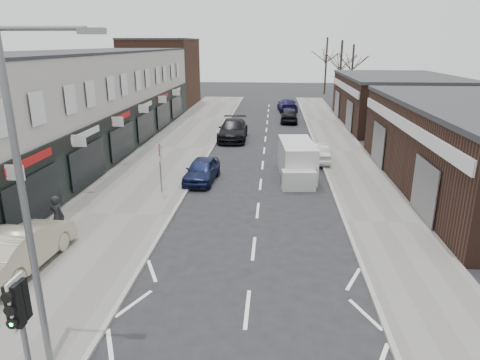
% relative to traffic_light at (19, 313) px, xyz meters
% --- Properties ---
extents(ground, '(160.00, 160.00, 0.00)m').
position_rel_traffic_light_xyz_m(ground, '(4.40, 2.02, -2.41)').
color(ground, black).
rests_on(ground, ground).
extents(pavement_left, '(5.50, 64.00, 0.12)m').
position_rel_traffic_light_xyz_m(pavement_left, '(-2.35, 24.02, -2.35)').
color(pavement_left, slate).
rests_on(pavement_left, ground).
extents(pavement_right, '(3.50, 64.00, 0.12)m').
position_rel_traffic_light_xyz_m(pavement_right, '(10.15, 24.02, -2.35)').
color(pavement_right, slate).
rests_on(pavement_right, ground).
extents(shop_terrace_left, '(8.00, 41.00, 7.10)m').
position_rel_traffic_light_xyz_m(shop_terrace_left, '(-9.10, 21.52, 1.14)').
color(shop_terrace_left, '#B8B3A8').
rests_on(shop_terrace_left, ground).
extents(brick_block_far, '(8.00, 10.00, 8.00)m').
position_rel_traffic_light_xyz_m(brick_block_far, '(-9.10, 47.02, 1.59)').
color(brick_block_far, '#492B1F').
rests_on(brick_block_far, ground).
extents(right_unit_far, '(10.00, 16.00, 4.50)m').
position_rel_traffic_light_xyz_m(right_unit_far, '(16.90, 36.02, -0.16)').
color(right_unit_far, '#341F17').
rests_on(right_unit_far, ground).
extents(tree_far_a, '(3.60, 3.60, 8.00)m').
position_rel_traffic_light_xyz_m(tree_far_a, '(13.40, 50.02, -2.41)').
color(tree_far_a, '#382D26').
rests_on(tree_far_a, ground).
extents(tree_far_b, '(3.60, 3.60, 7.50)m').
position_rel_traffic_light_xyz_m(tree_far_b, '(15.90, 56.02, -2.41)').
color(tree_far_b, '#382D26').
rests_on(tree_far_b, ground).
extents(tree_far_c, '(3.60, 3.60, 8.50)m').
position_rel_traffic_light_xyz_m(tree_far_c, '(12.90, 62.02, -2.41)').
color(tree_far_c, '#382D26').
rests_on(tree_far_c, ground).
extents(traffic_light, '(0.28, 0.60, 3.10)m').
position_rel_traffic_light_xyz_m(traffic_light, '(0.00, 0.00, 0.00)').
color(traffic_light, slate).
rests_on(traffic_light, pavement_left).
extents(street_lamp, '(2.23, 0.22, 8.00)m').
position_rel_traffic_light_xyz_m(street_lamp, '(-0.13, 1.22, 2.20)').
color(street_lamp, slate).
rests_on(street_lamp, pavement_left).
extents(warning_sign, '(0.12, 0.80, 2.70)m').
position_rel_traffic_light_xyz_m(warning_sign, '(-0.76, 14.02, -0.21)').
color(warning_sign, slate).
rests_on(warning_sign, pavement_left).
extents(white_van, '(2.24, 5.45, 2.07)m').
position_rel_traffic_light_xyz_m(white_van, '(6.49, 17.68, -1.44)').
color(white_van, silver).
rests_on(white_van, ground).
extents(sedan_on_pavement, '(1.88, 4.76, 1.54)m').
position_rel_traffic_light_xyz_m(sedan_on_pavement, '(-3.61, 5.74, -1.52)').
color(sedan_on_pavement, '#B6B191').
rests_on(sedan_on_pavement, pavement_left).
extents(pedestrian, '(0.73, 0.58, 1.75)m').
position_rel_traffic_light_xyz_m(pedestrian, '(-3.55, 8.26, -1.42)').
color(pedestrian, black).
rests_on(pedestrian, pavement_left).
extents(parked_car_left_a, '(1.89, 4.09, 1.36)m').
position_rel_traffic_light_xyz_m(parked_car_left_a, '(1.00, 16.29, -1.74)').
color(parked_car_left_a, '#131B3E').
rests_on(parked_car_left_a, ground).
extents(parked_car_left_b, '(2.38, 5.66, 1.63)m').
position_rel_traffic_light_xyz_m(parked_car_left_b, '(1.71, 27.69, -1.60)').
color(parked_car_left_b, black).
rests_on(parked_car_left_b, ground).
extents(parked_car_right_a, '(1.67, 4.00, 1.29)m').
position_rel_traffic_light_xyz_m(parked_car_right_a, '(7.90, 21.13, -1.77)').
color(parked_car_right_a, silver).
rests_on(parked_car_right_a, ground).
extents(parked_car_right_b, '(1.83, 4.30, 1.45)m').
position_rel_traffic_light_xyz_m(parked_car_right_b, '(6.60, 36.16, -1.69)').
color(parked_car_right_b, black).
rests_on(parked_car_right_b, ground).
extents(parked_car_right_c, '(2.46, 5.27, 1.49)m').
position_rel_traffic_light_xyz_m(parked_car_right_c, '(6.60, 43.48, -1.67)').
color(parked_car_right_c, '#181543').
rests_on(parked_car_right_c, ground).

